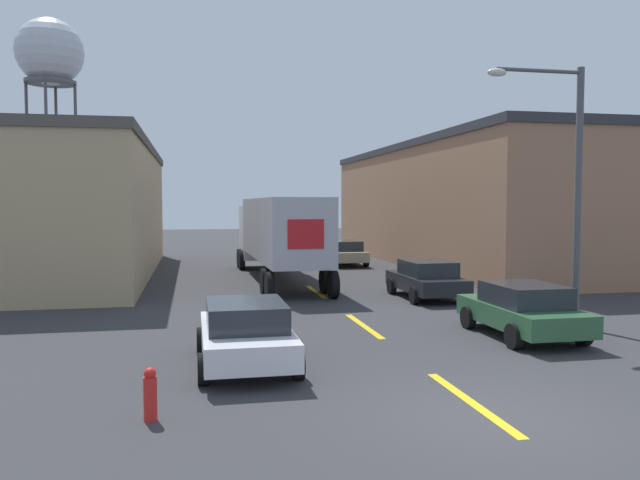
% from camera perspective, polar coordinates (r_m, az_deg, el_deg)
% --- Properties ---
extents(ground_plane, '(160.00, 160.00, 0.00)m').
position_cam_1_polar(ground_plane, '(11.12, 15.70, -15.48)').
color(ground_plane, '#333335').
extents(road_centerline, '(0.20, 18.03, 0.01)m').
position_cam_1_polar(road_centerline, '(18.44, 4.01, -7.82)').
color(road_centerline, gold).
rests_on(road_centerline, ground_plane).
extents(warehouse_left, '(13.94, 21.93, 6.53)m').
position_cam_1_polar(warehouse_left, '(34.31, -26.62, 2.47)').
color(warehouse_left, tan).
rests_on(warehouse_left, ground_plane).
extents(warehouse_right, '(9.06, 27.21, 7.09)m').
position_cam_1_polar(warehouse_right, '(38.96, 13.03, 3.21)').
color(warehouse_right, '#9E7051').
rests_on(warehouse_right, ground_plane).
extents(semi_truck, '(2.90, 14.11, 3.81)m').
position_cam_1_polar(semi_truck, '(29.22, -3.96, 0.88)').
color(semi_truck, silver).
rests_on(semi_truck, ground_plane).
extents(parked_car_right_mid, '(2.10, 4.19, 1.44)m').
position_cam_1_polar(parked_car_right_mid, '(23.88, 9.72, -3.50)').
color(parked_car_right_mid, black).
rests_on(parked_car_right_mid, ground_plane).
extents(parked_car_right_near, '(2.10, 4.19, 1.44)m').
position_cam_1_polar(parked_car_right_near, '(17.62, 18.04, -6.03)').
color(parked_car_right_near, '#2D5B38').
rests_on(parked_car_right_near, ground_plane).
extents(parked_car_left_near, '(2.10, 4.19, 1.44)m').
position_cam_1_polar(parked_car_left_near, '(13.89, -6.81, -8.39)').
color(parked_car_left_near, silver).
rests_on(parked_car_left_near, ground_plane).
extents(parked_car_right_far, '(2.10, 4.19, 1.44)m').
position_cam_1_polar(parked_car_right_far, '(36.22, 2.26, -1.14)').
color(parked_car_right_far, tan).
rests_on(parked_car_right_far, ground_plane).
extents(water_tower, '(6.20, 6.20, 20.95)m').
position_cam_1_polar(water_tower, '(66.10, -23.47, 15.29)').
color(water_tower, '#47474C').
rests_on(water_tower, ground_plane).
extents(street_lamp, '(2.96, 0.32, 7.42)m').
position_cam_1_polar(street_lamp, '(19.13, 21.60, 5.55)').
color(street_lamp, '#4C4C51').
rests_on(street_lamp, ground_plane).
extents(fire_hydrant, '(0.22, 0.22, 0.89)m').
position_cam_1_polar(fire_hydrant, '(10.88, -15.26, -13.46)').
color(fire_hydrant, red).
rests_on(fire_hydrant, ground_plane).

